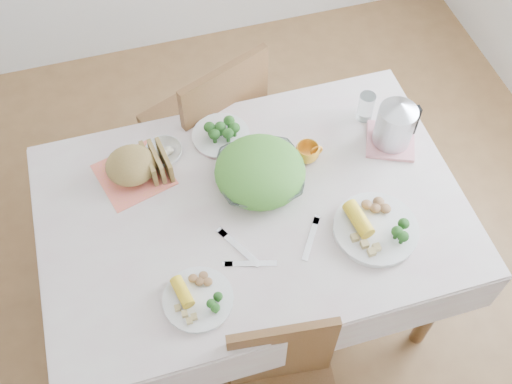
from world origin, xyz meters
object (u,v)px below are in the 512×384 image
object	(u,v)px
yellow_mug	(307,153)
electric_kettle	(396,121)
chair_far	(202,124)
dinner_plate_left	(198,299)
salad_bowl	(260,176)
dinner_plate_right	(376,229)
dining_table	(253,258)

from	to	relation	value
yellow_mug	electric_kettle	distance (m)	0.34
chair_far	dinner_plate_left	xyz separation A→B (m)	(-0.22, -0.98, 0.31)
salad_bowl	dinner_plate_right	xyz separation A→B (m)	(0.32, -0.31, -0.03)
salad_bowl	dinner_plate_left	xyz separation A→B (m)	(-0.32, -0.39, -0.03)
yellow_mug	chair_far	bearing A→B (deg)	119.38
dinner_plate_right	dinner_plate_left	bearing A→B (deg)	-172.71
dining_table	electric_kettle	size ratio (longest dim) A/B	6.97
salad_bowl	dinner_plate_left	world-z (taller)	salad_bowl
dining_table	chair_far	distance (m)	0.69
dining_table	dinner_plate_left	xyz separation A→B (m)	(-0.27, -0.30, 0.40)
chair_far	salad_bowl	world-z (taller)	chair_far
chair_far	dining_table	bearing A→B (deg)	70.83
chair_far	dinner_plate_right	bearing A→B (deg)	92.58
dinner_plate_left	electric_kettle	bearing A→B (deg)	26.89
chair_far	electric_kettle	xyz separation A→B (m)	(0.63, -0.55, 0.42)
chair_far	salad_bowl	bearing A→B (deg)	76.97
yellow_mug	electric_kettle	size ratio (longest dim) A/B	0.45
chair_far	salad_bowl	size ratio (longest dim) A/B	3.11
dinner_plate_right	yellow_mug	bearing A→B (deg)	108.86
dinner_plate_right	chair_far	bearing A→B (deg)	115.30
salad_bowl	dinner_plate_right	size ratio (longest dim) A/B	1.04
dining_table	chair_far	size ratio (longest dim) A/B	1.46
dining_table	dinner_plate_left	size ratio (longest dim) A/B	6.10
electric_kettle	dinner_plate_left	bearing A→B (deg)	-170.26
dinner_plate_left	yellow_mug	size ratio (longest dim) A/B	2.55
chair_far	dinner_plate_right	distance (m)	1.04
dining_table	chair_far	bearing A→B (deg)	93.56
salad_bowl	dinner_plate_right	world-z (taller)	salad_bowl
chair_far	dinner_plate_left	size ratio (longest dim) A/B	4.19
yellow_mug	dining_table	bearing A→B (deg)	-149.58
chair_far	yellow_mug	world-z (taller)	chair_far
electric_kettle	chair_far	bearing A→B (deg)	122.09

